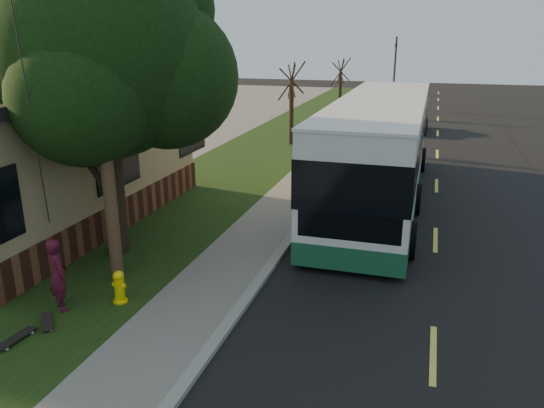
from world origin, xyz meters
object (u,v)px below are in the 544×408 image
Objects in this scene: traffic_signal at (395,68)px; bare_tree_far at (340,87)px; bare_tree_near at (291,105)px; fire_hydrant at (119,287)px; skateboard_spare at (47,322)px; leafy_tree at (106,56)px; skateboard_main at (16,338)px; utility_pole at (99,85)px; distant_car at (414,120)px; skateboarder at (58,274)px; transit_bus at (379,148)px; dumpster at (84,171)px.

bare_tree_far is at bearing -131.19° from traffic_signal.
fire_hydrant is at bearing -87.14° from bare_tree_near.
bare_tree_far is at bearing 89.07° from skateboard_spare.
leafy_tree is 27.56m from bare_tree_far.
fire_hydrant is 2.24m from skateboard_main.
utility_pole is 1.65× the size of traffic_signal.
utility_pole is 17.19m from bare_tree_near.
leafy_tree reaches higher than distant_car.
bare_tree_near is at bearing -104.04° from traffic_signal.
skateboard_main is (-0.35, -2.95, -4.50)m from utility_pole.
bare_tree_far is at bearing 89.40° from utility_pole.
skateboarder is (-4.13, -34.62, -2.30)m from traffic_signal.
skateboard_main is at bearing -116.34° from transit_bus.
skateboarder is at bearing -148.63° from fire_hydrant.
skateboard_spare is (-0.91, -1.26, -0.31)m from fire_hydrant.
utility_pole is at bearing -90.60° from bare_tree_far.
dumpster is (-5.53, 9.08, 0.54)m from skateboard_spare.
skateboard_main is 0.22× the size of distant_car.
transit_bus is 3.36× the size of distant_car.
bare_tree_near is at bearing 61.45° from dumpster.
dumpster is (-10.98, -1.52, -1.25)m from transit_bus.
utility_pole is at bearing 83.30° from skateboard_main.
leafy_tree is 10.70× the size of skateboard_spare.
leafy_tree is at bearing 117.60° from utility_pole.
bare_tree_near is (-0.19, 17.01, -2.48)m from utility_pole.
dumpster is at bearing 118.86° from skateboard_main.
distant_car is (6.74, 21.62, -4.49)m from leafy_tree.
utility_pole is 33.26m from traffic_signal.
traffic_signal is (3.50, 4.00, 1.16)m from bare_tree_far.
skateboarder reaches higher than skateboard_spare.
distant_car reaches higher than dumpster.
bare_tree_near is 20.06m from skateboard_main.
fire_hydrant is 0.19× the size of distant_car.
traffic_signal reaches higher than bare_tree_near.
dumpster is at bearing -110.02° from traffic_signal.
fire_hydrant is 0.18× the size of bare_tree_far.
transit_bus reaches higher than distant_car.
leafy_tree is at bearing -98.47° from traffic_signal.
skateboarder reaches higher than dumpster.
bare_tree_far is at bearing -55.02° from skateboarder.
utility_pole is at bearing -103.00° from distant_car.
fire_hydrant is 1.58m from skateboard_spare.
utility_pole reaches higher than fire_hydrant.
bare_tree_near is 2.70× the size of skateboarder.
transit_bus reaches higher than skateboard_spare.
distant_car is at bearing 76.66° from skateboard_main.
dumpster is at bearing -172.13° from transit_bus.
utility_pole is at bearing -89.34° from bare_tree_near.
skateboard_main is (-0.15, -19.95, -2.02)m from bare_tree_near.
utility_pole is (-0.71, 0.99, 4.20)m from fire_hydrant.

